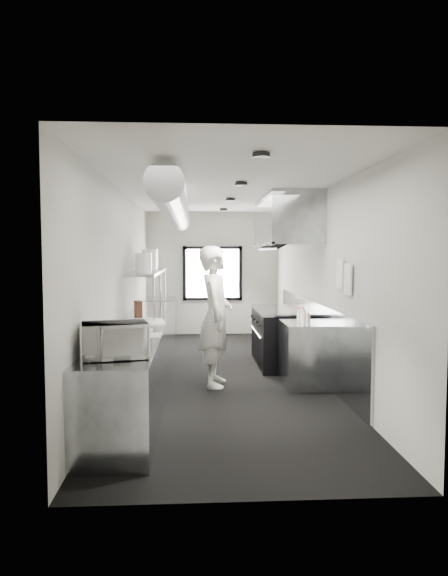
{
  "coord_description": "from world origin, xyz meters",
  "views": [
    {
      "loc": [
        -0.41,
        -7.73,
        1.88
      ],
      "look_at": [
        0.02,
        -0.2,
        1.35
      ],
      "focal_mm": 31.98,
      "sensor_mm": 36.0,
      "label": 1
    }
  ],
  "objects": [
    {
      "name": "pass_shelf",
      "position": [
        -1.19,
        1.0,
        1.54
      ],
      "size": [
        0.45,
        3.0,
        0.68
      ],
      "color": "gray",
      "rests_on": "prep_counter"
    },
    {
      "name": "plate_stack_d",
      "position": [
        -1.2,
        1.71,
        1.76
      ],
      "size": [
        0.3,
        0.3,
        0.37
      ],
      "primitive_type": "cylinder",
      "rotation": [
        0.0,
        0.0,
        0.28
      ],
      "color": "silver",
      "rests_on": "pass_shelf"
    },
    {
      "name": "wall_left",
      "position": [
        -1.5,
        0.0,
        1.4
      ],
      "size": [
        0.02,
        8.0,
        2.8
      ],
      "primitive_type": "cube",
      "color": "beige",
      "rests_on": "floor"
    },
    {
      "name": "wall_front",
      "position": [
        0.0,
        -4.0,
        1.4
      ],
      "size": [
        3.0,
        0.02,
        2.8
      ],
      "primitive_type": "cube",
      "color": "beige",
      "rests_on": "floor"
    },
    {
      "name": "ceiling",
      "position": [
        0.0,
        0.0,
        2.8
      ],
      "size": [
        3.0,
        8.0,
        0.01
      ],
      "primitive_type": "cube",
      "color": "silver",
      "rests_on": "wall_back"
    },
    {
      "name": "squeeze_bottle_e",
      "position": [
        1.09,
        -0.44,
        0.98
      ],
      "size": [
        0.06,
        0.06,
        0.16
      ],
      "primitive_type": "cylinder",
      "rotation": [
        0.0,
        0.0,
        0.02
      ],
      "color": "silver",
      "rests_on": "bottle_station"
    },
    {
      "name": "notice_sheet_b",
      "position": [
        1.47,
        -1.55,
        1.55
      ],
      "size": [
        0.02,
        0.28,
        0.38
      ],
      "primitive_type": "cube",
      "color": "white",
      "rests_on": "wall_right"
    },
    {
      "name": "deli_tub_a",
      "position": [
        -1.28,
        -2.35,
        0.95
      ],
      "size": [
        0.19,
        0.19,
        0.11
      ],
      "primitive_type": "cylinder",
      "rotation": [
        0.0,
        0.0,
        0.28
      ],
      "color": "#B1BEAF",
      "rests_on": "prep_counter"
    },
    {
      "name": "microwave",
      "position": [
        -1.16,
        -2.96,
        1.07
      ],
      "size": [
        0.63,
        0.54,
        0.33
      ],
      "primitive_type": "imported",
      "rotation": [
        0.0,
        0.0,
        0.24
      ],
      "color": "silver",
      "rests_on": "prep_counter"
    },
    {
      "name": "plate_stack_b",
      "position": [
        -1.22,
        0.61,
        1.72
      ],
      "size": [
        0.25,
        0.25,
        0.3
      ],
      "primitive_type": "cylinder",
      "rotation": [
        0.0,
        0.0,
        0.06
      ],
      "color": "silver",
      "rests_on": "pass_shelf"
    },
    {
      "name": "squeeze_bottle_b",
      "position": [
        1.08,
        -0.85,
        0.99
      ],
      "size": [
        0.07,
        0.07,
        0.19
      ],
      "primitive_type": "cylinder",
      "rotation": [
        0.0,
        0.0,
        0.19
      ],
      "color": "silver",
      "rests_on": "bottle_station"
    },
    {
      "name": "hvac_duct",
      "position": [
        -0.7,
        0.4,
        2.55
      ],
      "size": [
        0.4,
        6.4,
        0.4
      ],
      "primitive_type": "cylinder",
      "rotation": [
        1.57,
        0.0,
        0.0
      ],
      "color": "gray",
      "rests_on": "ceiling"
    },
    {
      "name": "prep_counter",
      "position": [
        -1.15,
        -0.5,
        0.45
      ],
      "size": [
        0.7,
        6.0,
        0.9
      ],
      "primitive_type": "cube",
      "color": "gray",
      "rests_on": "floor"
    },
    {
      "name": "wall_right",
      "position": [
        1.5,
        0.0,
        1.4
      ],
      "size": [
        0.02,
        8.0,
        2.8
      ],
      "primitive_type": "cube",
      "color": "beige",
      "rests_on": "floor"
    },
    {
      "name": "squeeze_bottle_d",
      "position": [
        1.13,
        -0.52,
        0.99
      ],
      "size": [
        0.07,
        0.07,
        0.18
      ],
      "primitive_type": "cylinder",
      "rotation": [
        0.0,
        0.0,
        -0.25
      ],
      "color": "silver",
      "rests_on": "bottle_station"
    },
    {
      "name": "plate_stack_a",
      "position": [
        -1.2,
        0.26,
        1.72
      ],
      "size": [
        0.29,
        0.29,
        0.29
      ],
      "primitive_type": "cylinder",
      "rotation": [
        0.0,
        0.0,
        0.19
      ],
      "color": "silver",
      "rests_on": "pass_shelf"
    },
    {
      "name": "squeeze_bottle_c",
      "position": [
        1.09,
        -0.72,
        0.99
      ],
      "size": [
        0.08,
        0.08,
        0.19
      ],
      "primitive_type": "cylinder",
      "rotation": [
        0.0,
        0.0,
        -0.22
      ],
      "color": "silver",
      "rests_on": "bottle_station"
    },
    {
      "name": "notice_sheet_a",
      "position": [
        1.47,
        -1.2,
        1.6
      ],
      "size": [
        0.02,
        0.28,
        0.38
      ],
      "primitive_type": "cube",
      "color": "white",
      "rests_on": "wall_right"
    },
    {
      "name": "knife_block",
      "position": [
        -1.29,
        0.28,
        1.01
      ],
      "size": [
        0.15,
        0.23,
        0.23
      ],
      "primitive_type": "cube",
      "rotation": [
        0.0,
        0.0,
        0.3
      ],
      "color": "#52301C",
      "rests_on": "prep_counter"
    },
    {
      "name": "line_cook",
      "position": [
        -0.12,
        -0.59,
        0.99
      ],
      "size": [
        0.53,
        0.76,
        1.97
      ],
      "primitive_type": "imported",
      "rotation": [
        0.0,
        0.0,
        1.48
      ],
      "color": "silver",
      "rests_on": "floor"
    },
    {
      "name": "pastry",
      "position": [
        -1.03,
        -1.27,
        0.96
      ],
      "size": [
        0.09,
        0.09,
        0.09
      ],
      "primitive_type": "sphere",
      "color": "tan",
      "rests_on": "small_plate"
    },
    {
      "name": "deli_tub_b",
      "position": [
        -1.25,
        -2.64,
        0.95
      ],
      "size": [
        0.17,
        0.17,
        0.09
      ],
      "primitive_type": "cylinder",
      "rotation": [
        0.0,
        0.0,
        0.38
      ],
      "color": "#B1BEAF",
      "rests_on": "prep_counter"
    },
    {
      "name": "newspaper",
      "position": [
        -0.95,
        -1.71,
        0.9
      ],
      "size": [
        0.29,
        0.36,
        0.01
      ],
      "primitive_type": "cube",
      "rotation": [
        0.0,
        0.0,
        -0.0
      ],
      "color": "silver",
      "rests_on": "prep_counter"
    },
    {
      "name": "service_window",
      "position": [
        0.0,
        3.96,
        1.4
      ],
      "size": [
        1.36,
        0.05,
        1.25
      ],
      "color": "white",
      "rests_on": "wall_back"
    },
    {
      "name": "wall_back",
      "position": [
        0.0,
        4.0,
        1.4
      ],
      "size": [
        3.0,
        0.02,
        2.8
      ],
      "primitive_type": "cube",
      "color": "beige",
      "rests_on": "floor"
    },
    {
      "name": "bottle_station",
      "position": [
        1.15,
        -0.7,
        0.45
      ],
      "size": [
        0.65,
        0.8,
        0.9
      ],
      "primitive_type": "cube",
      "color": "gray",
      "rests_on": "floor"
    },
    {
      "name": "squeeze_bottle_a",
      "position": [
        1.1,
        -1.02,
        0.98
      ],
      "size": [
        0.07,
        0.07,
        0.17
      ],
      "primitive_type": "cylinder",
      "rotation": [
        0.0,
        0.0,
        0.29
      ],
      "color": "silver",
      "rests_on": "bottle_station"
    },
    {
      "name": "wall_cladding",
      "position": [
        1.48,
        0.3,
        0.55
      ],
      "size": [
        0.03,
        5.5,
        1.1
      ],
      "primitive_type": "cube",
      "color": "gray",
      "rests_on": "wall_right"
    },
    {
      "name": "far_work_table",
      "position": [
        -1.15,
        3.2,
        0.45
      ],
      "size": [
        0.7,
        1.2,
        0.9
      ],
      "primitive_type": "cube",
      "color": "gray",
      "rests_on": "floor"
    },
    {
      "name": "exhaust_hood",
      "position": [
        1.1,
        0.7,
        2.39
      ],
      "size": [
        0.81,
        2.2,
        0.88
      ],
      "color": "gray",
      "rests_on": "ceiling"
    },
    {
      "name": "floor",
      "position": [
        0.0,
        0.0,
        0.0
      ],
      "size": [
        3.0,
        8.0,
        0.01
      ],
      "primitive_type": "cube",
      "color": "black",
      "rests_on": "ground"
    },
    {
      "name": "cutting_board",
      "position": [
        -1.08,
        -0.52,
        0.91
      ],
      "size": [
        0.54,
        0.67,
        0.02
      ],
      "primitive_type": "cube",
      "rotation": [
        0.0,
        0.0,
        0.14
      ],
      "color": "silver",
      "rests_on": "prep_counter"
    },
    {
      "name": "plate_stack_c",
      "position": [
        -1.2,
        1.28,
        1.75
      ],
      "size": [
        0.32,
        0.32,
        0.36
      ],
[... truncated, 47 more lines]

